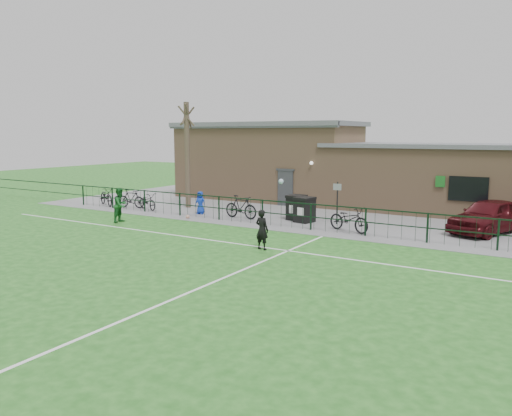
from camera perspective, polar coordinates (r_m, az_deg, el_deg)
The scene contains 21 objects.
ground at distance 16.20m, azimuth -9.39°, elevation -6.79°, with size 90.00×90.00×0.00m, color #1E5B1A.
paving_strip at distance 27.60m, azimuth 9.30°, elevation -0.43°, with size 34.00×13.00×0.02m, color slate.
pitch_line_touch at distance 22.50m, azimuth 3.75°, elevation -2.37°, with size 28.00×0.10×0.01m, color white.
pitch_line_mid at distance 19.29m, azimuth -1.56°, elevation -4.18°, with size 28.00×0.10×0.01m, color white.
pitch_line_perp at distance 15.00m, azimuth -3.56°, elevation -7.91°, with size 0.10×16.00×0.01m, color white.
perimeter_fence at distance 22.57m, azimuth 4.00°, elevation -0.80°, with size 28.00×0.10×1.20m, color black.
bare_tree at distance 28.84m, azimuth -7.86°, elevation 5.96°, with size 0.30×0.30×6.00m, color #45372A.
wheelie_bin_left at distance 24.02m, azimuth 5.57°, elevation -0.29°, with size 0.75×0.85×1.13m, color black.
wheelie_bin_right at distance 24.71m, azimuth 4.66°, elevation -0.03°, with size 0.75×0.85×1.14m, color black.
sign_post at distance 23.64m, azimuth 9.26°, elevation 0.56°, with size 0.06×0.06×2.00m, color black.
car_maroon at distance 23.50m, azimuth 25.08°, elevation -0.83°, with size 1.74×4.33×1.47m, color #460C11.
bicycle_a at distance 30.82m, azimuth -16.73°, elevation 1.28°, with size 0.72×2.06×1.08m, color black.
bicycle_b at distance 29.46m, azimuth -14.07°, elevation 1.04°, with size 0.50×1.76×1.06m, color black.
bicycle_c at distance 28.58m, azimuth -12.29°, elevation 0.76°, with size 0.62×1.79×0.94m, color black.
bicycle_d at distance 24.98m, azimuth -1.74°, elevation 0.12°, with size 0.55×1.93×1.16m, color black.
bicycle_e at distance 22.00m, azimuth 10.58°, elevation -1.25°, with size 0.73×2.09×1.10m, color black.
spectator_child at distance 26.52m, azimuth -6.39°, elevation 0.61°, with size 0.59×0.38×1.21m, color #1235AF.
goalkeeper_kick at distance 18.44m, azimuth 0.78°, elevation -2.26°, with size 1.47×3.70×2.31m.
outfield_player at distance 24.90m, azimuth -15.23°, elevation 0.33°, with size 0.81×0.63×1.67m, color #195923.
ball_ground at distance 25.30m, azimuth -7.80°, elevation -0.99°, with size 0.20×0.20×0.20m, color silver.
clubhouse at distance 30.45m, azimuth 10.03°, elevation 4.57°, with size 24.25×5.40×4.96m.
Camera 1 is at (10.32, -11.74, 4.24)m, focal length 35.00 mm.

